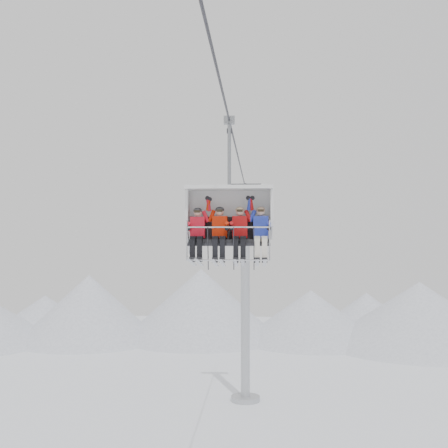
# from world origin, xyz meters

# --- Properties ---
(ridgeline) EXTENTS (72.00, 21.00, 7.00)m
(ridgeline) POSITION_xyz_m (-1.58, 42.05, 2.84)
(ridgeline) COLOR white
(ridgeline) RESTS_ON ground
(lift_tower_right) EXTENTS (2.00, 1.80, 13.48)m
(lift_tower_right) POSITION_xyz_m (0.00, 22.00, 5.78)
(lift_tower_right) COLOR #A7A9AE
(lift_tower_right) RESTS_ON ground
(haul_cable) EXTENTS (0.06, 50.00, 0.06)m
(haul_cable) POSITION_xyz_m (0.00, 0.00, 13.30)
(haul_cable) COLOR #2F2F34
(haul_cable) RESTS_ON lift_tower_left
(chairlift_carrier) EXTENTS (2.39, 1.17, 3.98)m
(chairlift_carrier) POSITION_xyz_m (0.00, 2.55, 10.68)
(chairlift_carrier) COLOR black
(chairlift_carrier) RESTS_ON haul_cable
(skier_far_left) EXTENTS (0.40, 1.69, 1.59)m
(skier_far_left) POSITION_xyz_m (-0.87, 2.24, 10.20)
(skier_far_left) COLOR red
(skier_far_left) RESTS_ON chairlift_carrier
(skier_center_left) EXTENTS (0.41, 1.69, 1.63)m
(skier_center_left) POSITION_xyz_m (-0.26, 2.25, 10.21)
(skier_center_left) COLOR red
(skier_center_left) RESTS_ON chairlift_carrier
(skier_center_right) EXTENTS (0.41, 1.69, 1.63)m
(skier_center_right) POSITION_xyz_m (0.30, 2.25, 10.21)
(skier_center_right) COLOR #A60D0E
(skier_center_right) RESTS_ON chairlift_carrier
(skier_far_right) EXTENTS (0.41, 1.69, 1.63)m
(skier_far_right) POSITION_xyz_m (0.87, 2.25, 10.21)
(skier_far_right) COLOR #2233A8
(skier_far_right) RESTS_ON chairlift_carrier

